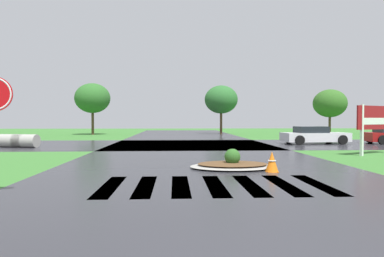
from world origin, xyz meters
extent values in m
cube|color=#2B2B30|center=(0.00, 10.00, 0.00)|extent=(10.70, 80.00, 0.01)
cube|color=#2B2B30|center=(0.00, 20.39, 0.00)|extent=(90.00, 9.63, 0.01)
cube|color=white|center=(-2.70, 5.97, 0.00)|extent=(0.45, 2.94, 0.01)
cube|color=white|center=(-1.80, 5.97, 0.00)|extent=(0.45, 2.94, 0.01)
cube|color=white|center=(-0.90, 5.97, 0.00)|extent=(0.45, 2.94, 0.01)
cube|color=white|center=(0.00, 5.97, 0.00)|extent=(0.45, 2.94, 0.01)
cube|color=white|center=(0.90, 5.97, 0.00)|extent=(0.45, 2.94, 0.01)
cube|color=white|center=(1.80, 5.97, 0.00)|extent=(0.45, 2.94, 0.01)
cube|color=white|center=(2.70, 5.97, 0.00)|extent=(0.45, 2.94, 0.01)
cube|color=white|center=(7.69, 12.72, 1.21)|extent=(0.16, 0.16, 2.41)
cube|color=maroon|center=(8.77, 13.25, 1.79)|extent=(2.81, 1.43, 1.13)
cube|color=white|center=(8.77, 13.25, 1.62)|extent=(2.15, 1.11, 0.32)
ellipsoid|color=#9E9B93|center=(0.98, 9.09, 0.06)|extent=(2.99, 2.05, 0.12)
ellipsoid|color=brown|center=(0.98, 9.09, 0.15)|extent=(2.45, 1.68, 0.10)
sphere|color=#2D6023|center=(0.98, 9.09, 0.40)|extent=(0.56, 0.56, 0.56)
cube|color=silver|center=(8.72, 20.53, 0.47)|extent=(4.59, 2.07, 0.61)
cube|color=#1E232B|center=(8.41, 20.51, 1.00)|extent=(2.07, 1.68, 0.44)
cylinder|color=black|center=(10.17, 21.55, 0.32)|extent=(0.65, 0.27, 0.64)
cylinder|color=black|center=(10.30, 19.73, 0.32)|extent=(0.65, 0.27, 0.64)
cylinder|color=black|center=(7.13, 21.32, 0.32)|extent=(0.65, 0.27, 0.64)
cylinder|color=black|center=(7.26, 19.51, 0.32)|extent=(0.65, 0.27, 0.64)
cylinder|color=black|center=(13.15, 21.33, 0.32)|extent=(0.66, 0.27, 0.64)
cylinder|color=black|center=(12.99, 19.54, 0.32)|extent=(0.66, 0.27, 0.64)
cylinder|color=#9E9B93|center=(-10.99, 18.62, 0.40)|extent=(1.65, 1.13, 0.80)
cylinder|color=#9E9B93|center=(-10.09, 18.41, 0.40)|extent=(1.65, 1.13, 0.80)
cone|color=orange|center=(2.11, 8.13, 0.34)|extent=(0.43, 0.43, 0.67)
torus|color=white|center=(2.11, 8.13, 0.37)|extent=(0.26, 0.26, 0.04)
cube|color=orange|center=(2.11, 8.13, 0.01)|extent=(0.36, 0.36, 0.03)
cylinder|color=#4C3823|center=(-10.08, 35.42, 1.34)|extent=(0.28, 0.28, 2.69)
ellipsoid|color=#2C6426|center=(-10.08, 35.42, 4.03)|extent=(3.84, 3.84, 3.27)
cylinder|color=#4C3823|center=(4.29, 36.31, 1.32)|extent=(0.28, 0.28, 2.65)
ellipsoid|color=#2B642C|center=(4.29, 36.31, 3.97)|extent=(3.79, 3.79, 3.22)
cylinder|color=#4C3823|center=(17.48, 37.19, 1.12)|extent=(0.28, 0.28, 2.24)
ellipsoid|color=#306021|center=(17.48, 37.19, 3.61)|extent=(3.92, 3.92, 3.33)
camera|label=1|loc=(-1.05, -2.82, 1.72)|focal=32.05mm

